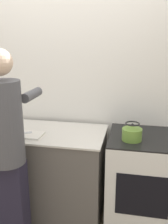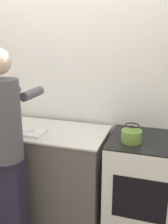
{
  "view_description": "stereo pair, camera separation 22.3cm",
  "coord_description": "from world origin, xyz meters",
  "px_view_note": "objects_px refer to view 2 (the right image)",
  "views": [
    {
      "loc": [
        0.73,
        -1.89,
        1.77
      ],
      "look_at": [
        0.31,
        0.22,
        1.14
      ],
      "focal_mm": 40.0,
      "sensor_mm": 36.0,
      "label": 1
    },
    {
      "loc": [
        0.94,
        -1.83,
        1.77
      ],
      "look_at": [
        0.31,
        0.22,
        1.14
      ],
      "focal_mm": 40.0,
      "sensor_mm": 36.0,
      "label": 2
    }
  ],
  "objects_px": {
    "person": "(7,143)",
    "cutting_board": "(26,132)",
    "bowl_prep": "(8,117)",
    "knife": "(20,131)",
    "oven": "(142,183)",
    "kettle": "(132,135)"
  },
  "relations": [
    {
      "from": "oven",
      "to": "person",
      "type": "xyz_separation_m",
      "value": [
        -1.09,
        -0.51,
        0.49
      ]
    },
    {
      "from": "cutting_board",
      "to": "kettle",
      "type": "bearing_deg",
      "value": 2.53
    },
    {
      "from": "bowl_prep",
      "to": "person",
      "type": "bearing_deg",
      "value": -56.89
    },
    {
      "from": "kettle",
      "to": "person",
      "type": "bearing_deg",
      "value": -157.38
    },
    {
      "from": "person",
      "to": "cutting_board",
      "type": "distance_m",
      "value": 0.37
    },
    {
      "from": "cutting_board",
      "to": "knife",
      "type": "distance_m",
      "value": 0.05
    },
    {
      "from": "person",
      "to": "bowl_prep",
      "type": "xyz_separation_m",
      "value": [
        -0.45,
        0.69,
        -0.02
      ]
    },
    {
      "from": "knife",
      "to": "cutting_board",
      "type": "bearing_deg",
      "value": -6.15
    },
    {
      "from": "knife",
      "to": "bowl_prep",
      "type": "relative_size",
      "value": 1.35
    },
    {
      "from": "person",
      "to": "cutting_board",
      "type": "height_order",
      "value": "person"
    },
    {
      "from": "person",
      "to": "knife",
      "type": "bearing_deg",
      "value": 102.85
    },
    {
      "from": "cutting_board",
      "to": "knife",
      "type": "height_order",
      "value": "knife"
    },
    {
      "from": "person",
      "to": "kettle",
      "type": "bearing_deg",
      "value": 22.62
    },
    {
      "from": "person",
      "to": "kettle",
      "type": "relative_size",
      "value": 9.69
    },
    {
      "from": "oven",
      "to": "person",
      "type": "relative_size",
      "value": 0.53
    },
    {
      "from": "cutting_board",
      "to": "knife",
      "type": "relative_size",
      "value": 1.61
    },
    {
      "from": "oven",
      "to": "cutting_board",
      "type": "bearing_deg",
      "value": -172.39
    },
    {
      "from": "person",
      "to": "bowl_prep",
      "type": "distance_m",
      "value": 0.82
    },
    {
      "from": "knife",
      "to": "bowl_prep",
      "type": "distance_m",
      "value": 0.51
    },
    {
      "from": "person",
      "to": "cutting_board",
      "type": "relative_size",
      "value": 4.55
    },
    {
      "from": "cutting_board",
      "to": "bowl_prep",
      "type": "distance_m",
      "value": 0.53
    },
    {
      "from": "knife",
      "to": "kettle",
      "type": "relative_size",
      "value": 1.33
    }
  ]
}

